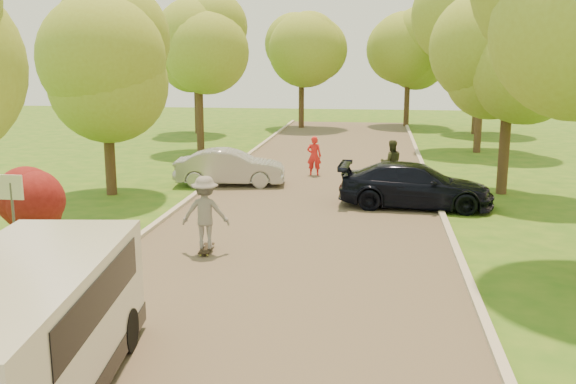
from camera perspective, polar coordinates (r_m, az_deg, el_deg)
The scene contains 21 objects.
ground at distance 10.07m, azimuth -4.94°, elevation -15.80°, with size 100.00×100.00×0.00m, color #295E16.
road at distance 17.44m, azimuth 0.89°, elevation -3.60°, with size 8.00×60.00×0.01m, color #4C4438.
curb_left at distance 18.35m, azimuth -11.78°, elevation -2.89°, with size 0.18×60.00×0.12m, color #B2AD9E.
curb_right at distance 17.42m, azimuth 14.26°, elevation -3.81°, with size 0.18×60.00×0.12m, color #B2AD9E.
street_sign at distance 15.23m, azimuth -23.31°, elevation -0.85°, with size 0.55×0.06×2.17m.
red_shrub at distance 16.84m, azimuth -22.03°, elevation -1.22°, with size 1.70×1.70×1.95m.
tree_l_midb at distance 22.50m, azimuth -15.58°, elevation 11.28°, with size 4.30×4.20×6.62m.
tree_l_far at distance 31.82m, azimuth -7.65°, elevation 13.27°, with size 4.92×4.80×7.79m.
tree_r_midb at distance 23.13m, azimuth 19.70°, elevation 11.76°, with size 4.51×4.40×7.01m.
tree_r_far at distance 33.10m, azimuth 17.42°, elevation 13.41°, with size 5.33×5.20×8.34m.
tree_bg_a at distance 40.17m, azimuth -7.90°, elevation 12.74°, with size 5.12×5.00×7.72m.
tree_bg_b at distance 41.15m, azimuth 16.98°, elevation 12.64°, with size 5.12×5.00×7.95m.
tree_bg_c at distance 42.95m, azimuth 1.50°, elevation 12.40°, with size 4.92×4.80×7.33m.
tree_bg_d at distance 44.73m, azimuth 10.98°, elevation 12.55°, with size 5.12×5.00×7.72m.
minivan at distance 9.44m, azimuth -22.62°, elevation -11.69°, with size 2.75×5.53×1.98m.
silver_sedan at distance 23.81m, azimuth -5.18°, elevation 2.19°, with size 1.41×4.03×1.33m, color #A0A0A4.
dark_sedan at distance 20.60m, azimuth 11.26°, elevation 0.57°, with size 1.96×4.81×1.40m, color black.
longboard at distance 15.80m, azimuth -7.27°, elevation -5.01°, with size 0.33×0.93×0.11m.
skateboarder at distance 15.56m, azimuth -7.35°, elevation -1.81°, with size 1.15×0.66×1.78m, color slate.
person_striped at distance 25.62m, azimuth 2.34°, elevation 3.22°, with size 0.58×0.38×1.59m, color red.
person_olive at distance 24.14m, azimuth 9.16°, elevation 2.62°, with size 0.81×0.63×1.66m, color #2D351F.
Camera 1 is at (2.05, -8.68, 4.68)m, focal length 40.00 mm.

